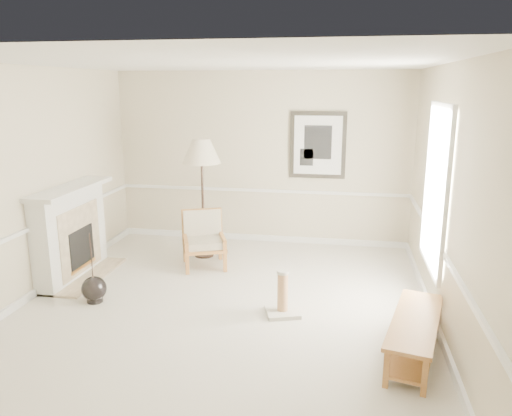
{
  "coord_description": "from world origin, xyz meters",
  "views": [
    {
      "loc": [
        1.39,
        -5.55,
        2.65
      ],
      "look_at": [
        0.27,
        0.7,
        1.09
      ],
      "focal_mm": 35.0,
      "sensor_mm": 36.0,
      "label": 1
    }
  ],
  "objects": [
    {
      "name": "scratching_post",
      "position": [
        0.73,
        -0.09,
        0.17
      ],
      "size": [
        0.49,
        0.49,
        0.55
      ],
      "rotation": [
        0.0,
        0.0,
        0.32
      ],
      "color": "silver",
      "rests_on": "ground"
    },
    {
      "name": "fireplace",
      "position": [
        -2.34,
        0.6,
        0.64
      ],
      "size": [
        0.64,
        1.64,
        1.31
      ],
      "color": "white",
      "rests_on": "ground"
    },
    {
      "name": "bench",
      "position": [
        2.15,
        -0.82,
        0.27
      ],
      "size": [
        0.75,
        1.49,
        0.41
      ],
      "rotation": [
        0.0,
        0.0,
        -0.24
      ],
      "color": "#A46E35",
      "rests_on": "ground"
    },
    {
      "name": "floor_vase",
      "position": [
        -1.64,
        -0.17,
        0.17
      ],
      "size": [
        0.31,
        0.31,
        0.91
      ],
      "rotation": [
        0.0,
        0.0,
        -0.03
      ],
      "color": "black",
      "rests_on": "ground"
    },
    {
      "name": "armchair",
      "position": [
        -0.66,
        1.39,
        0.44
      ],
      "size": [
        0.82,
        0.84,
        0.83
      ],
      "rotation": [
        0.0,
        0.0,
        0.37
      ],
      "color": "#A46E35",
      "rests_on": "ground"
    },
    {
      "name": "ground",
      "position": [
        0.0,
        0.0,
        0.0
      ],
      "size": [
        5.5,
        5.5,
        0.0
      ],
      "primitive_type": "plane",
      "color": "silver",
      "rests_on": "ground"
    },
    {
      "name": "floor_lamp",
      "position": [
        -0.76,
        1.77,
        1.63
      ],
      "size": [
        0.6,
        0.6,
        1.87
      ],
      "rotation": [
        0.0,
        0.0,
        0.02
      ],
      "color": "black",
      "rests_on": "ground"
    },
    {
      "name": "room",
      "position": [
        0.14,
        0.08,
        1.87
      ],
      "size": [
        5.04,
        5.54,
        2.92
      ],
      "color": "beige",
      "rests_on": "ground"
    }
  ]
}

